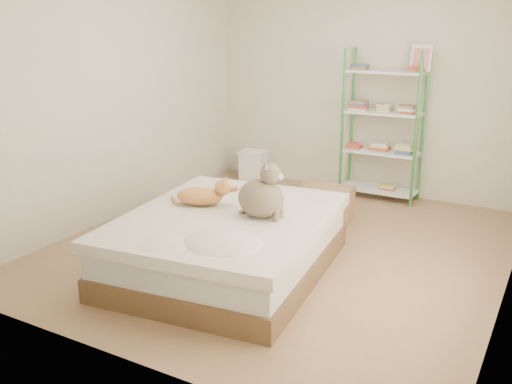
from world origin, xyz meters
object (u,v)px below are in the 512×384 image
Objects in this scene: orange_cat at (200,194)px; grey_cat at (261,190)px; white_bin at (253,165)px; shelf_unit at (383,125)px; bed at (228,243)px; cardboard_box at (325,205)px.

orange_cat is 0.62m from grey_cat.
shelf_unit is at bearing 1.06° from white_bin.
bed is 4.60× the size of grey_cat.
grey_cat reaches higher than cardboard_box.
shelf_unit is 1.80m from white_bin.
bed is at bearing -64.70° from white_bin.
white_bin is at bearing 88.96° from orange_cat.
cardboard_box is (0.58, 1.39, -0.40)m from orange_cat.
white_bin is (-1.20, 2.55, -0.05)m from bed.
orange_cat is at bearing -117.40° from cardboard_box.
shelf_unit is 4.58× the size of white_bin.
grey_cat is at bearing 10.54° from bed.
grey_cat reaches higher than white_bin.
shelf_unit is (0.47, 2.58, 0.61)m from bed.
orange_cat is 2.61m from shelf_unit.
grey_cat is 0.83× the size of cardboard_box.
bed is 4.43× the size of orange_cat.
white_bin is (-0.86, 2.44, -0.39)m from orange_cat.
bed reaches higher than white_bin.
orange_cat is at bearing -108.18° from shelf_unit.
shelf_unit is at bearing -13.30° from grey_cat.
bed is 0.55m from grey_cat.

